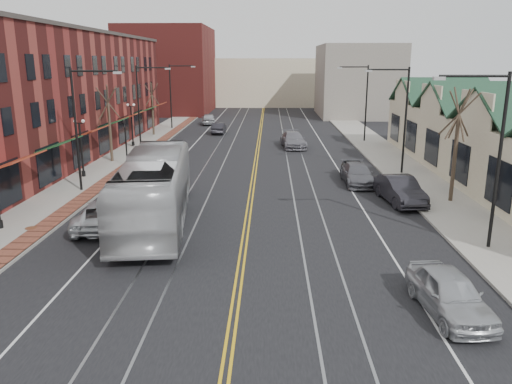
# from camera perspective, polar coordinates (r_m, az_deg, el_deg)

# --- Properties ---
(ground) EXTENTS (160.00, 160.00, 0.00)m
(ground) POSITION_cam_1_polar(r_m,az_deg,el_deg) (18.43, -2.41, -13.02)
(ground) COLOR black
(ground) RESTS_ON ground
(sidewalk_left) EXTENTS (4.00, 120.00, 0.15)m
(sidewalk_left) POSITION_cam_1_polar(r_m,az_deg,el_deg) (39.52, -17.97, 1.61)
(sidewalk_left) COLOR gray
(sidewalk_left) RESTS_ON ground
(sidewalk_right) EXTENTS (4.00, 120.00, 0.15)m
(sidewalk_right) POSITION_cam_1_polar(r_m,az_deg,el_deg) (38.78, 17.72, 1.39)
(sidewalk_right) COLOR gray
(sidewalk_right) RESTS_ON ground
(building_left) EXTENTS (10.00, 50.00, 11.00)m
(building_left) POSITION_cam_1_polar(r_m,az_deg,el_deg) (47.85, -23.76, 9.86)
(building_left) COLOR maroon
(building_left) RESTS_ON ground
(building_right) EXTENTS (8.00, 36.00, 4.60)m
(building_right) POSITION_cam_1_polar(r_m,az_deg,el_deg) (40.45, 26.18, 4.32)
(building_right) COLOR beige
(building_right) RESTS_ON ground
(backdrop_left) EXTENTS (14.00, 18.00, 14.00)m
(backdrop_left) POSITION_cam_1_polar(r_m,az_deg,el_deg) (87.98, -9.96, 13.54)
(backdrop_left) COLOR maroon
(backdrop_left) RESTS_ON ground
(backdrop_mid) EXTENTS (22.00, 14.00, 9.00)m
(backdrop_mid) POSITION_cam_1_polar(r_m,az_deg,el_deg) (101.35, 0.94, 12.47)
(backdrop_mid) COLOR beige
(backdrop_mid) RESTS_ON ground
(backdrop_right) EXTENTS (12.00, 16.00, 11.00)m
(backdrop_right) POSITION_cam_1_polar(r_m,az_deg,el_deg) (82.48, 11.50, 12.35)
(backdrop_right) COLOR slate
(backdrop_right) RESTS_ON ground
(streetlight_l_1) EXTENTS (3.33, 0.25, 8.00)m
(streetlight_l_1) POSITION_cam_1_polar(r_m,az_deg,el_deg) (34.70, -19.29, 8.07)
(streetlight_l_1) COLOR black
(streetlight_l_1) RESTS_ON sidewalk_left
(streetlight_l_2) EXTENTS (3.33, 0.25, 8.00)m
(streetlight_l_2) POSITION_cam_1_polar(r_m,az_deg,el_deg) (49.92, -12.82, 10.33)
(streetlight_l_2) COLOR black
(streetlight_l_2) RESTS_ON sidewalk_left
(streetlight_l_3) EXTENTS (3.33, 0.25, 8.00)m
(streetlight_l_3) POSITION_cam_1_polar(r_m,az_deg,el_deg) (65.52, -9.37, 11.47)
(streetlight_l_3) COLOR black
(streetlight_l_3) RESTS_ON sidewalk_left
(streetlight_r_0) EXTENTS (3.33, 0.25, 8.00)m
(streetlight_r_0) POSITION_cam_1_polar(r_m,az_deg,el_deg) (24.60, 25.26, 5.04)
(streetlight_r_0) COLOR black
(streetlight_r_0) RESTS_ON sidewalk_right
(streetlight_r_1) EXTENTS (3.33, 0.25, 8.00)m
(streetlight_r_1) POSITION_cam_1_polar(r_m,az_deg,el_deg) (39.67, 16.16, 9.05)
(streetlight_r_1) COLOR black
(streetlight_r_1) RESTS_ON sidewalk_right
(streetlight_r_2) EXTENTS (3.33, 0.25, 8.00)m
(streetlight_r_2) POSITION_cam_1_polar(r_m,az_deg,el_deg) (55.26, 12.07, 10.77)
(streetlight_r_2) COLOR black
(streetlight_r_2) RESTS_ON sidewalk_right
(lamppost_l_2) EXTENTS (0.84, 0.28, 4.27)m
(lamppost_l_2) POSITION_cam_1_polar(r_m,az_deg,el_deg) (39.40, -19.32, 4.62)
(lamppost_l_2) COLOR black
(lamppost_l_2) RESTS_ON sidewalk_left
(lamppost_l_3) EXTENTS (0.84, 0.28, 4.27)m
(lamppost_l_3) POSITION_cam_1_polar(r_m,az_deg,el_deg) (52.57, -13.98, 7.37)
(lamppost_l_3) COLOR black
(lamppost_l_3) RESTS_ON sidewalk_left
(tree_left_near) EXTENTS (1.78, 1.37, 6.48)m
(tree_left_near) POSITION_cam_1_polar(r_m,az_deg,el_deg) (44.72, -16.41, 7.67)
(tree_left_near) COLOR #382B21
(tree_left_near) RESTS_ON sidewalk_left
(tree_left_far) EXTENTS (1.66, 1.28, 6.02)m
(tree_left_far) POSITION_cam_1_polar(r_m,az_deg,el_deg) (60.09, -11.75, 9.41)
(tree_left_far) COLOR #382B21
(tree_left_far) RESTS_ON sidewalk_left
(tree_right_mid) EXTENTS (1.90, 1.46, 6.93)m
(tree_right_mid) POSITION_cam_1_polar(r_m,az_deg,el_deg) (32.66, 21.90, 5.20)
(tree_right_mid) COLOR #382B21
(tree_right_mid) RESTS_ON sidewalk_right
(manhole_far) EXTENTS (0.60, 0.60, 0.02)m
(manhole_far) POSITION_cam_1_polar(r_m,az_deg,el_deg) (28.53, -24.33, -3.77)
(manhole_far) COLOR #592D19
(manhole_far) RESTS_ON sidewalk_left
(traffic_signal) EXTENTS (0.18, 0.15, 3.80)m
(traffic_signal) POSITION_cam_1_polar(r_m,az_deg,el_deg) (42.42, -14.66, 5.84)
(traffic_signal) COLOR black
(traffic_signal) RESTS_ON sidewalk_left
(transit_bus) EXTENTS (4.72, 13.81, 3.77)m
(transit_bus) POSITION_cam_1_polar(r_m,az_deg,el_deg) (27.49, -11.51, 0.36)
(transit_bus) COLOR #B2B2B4
(transit_bus) RESTS_ON ground
(parked_suv) EXTENTS (2.90, 5.55, 1.49)m
(parked_suv) POSITION_cam_1_polar(r_m,az_deg,el_deg) (27.58, -16.90, -2.40)
(parked_suv) COLOR silver
(parked_suv) RESTS_ON ground
(parked_car_a) EXTENTS (2.28, 4.67, 1.53)m
(parked_car_a) POSITION_cam_1_polar(r_m,az_deg,el_deg) (18.91, 21.26, -10.75)
(parked_car_a) COLOR #A9ACB0
(parked_car_a) RESTS_ON ground
(parked_car_b) EXTENTS (2.40, 5.25, 1.67)m
(parked_car_b) POSITION_cam_1_polar(r_m,az_deg,el_deg) (32.15, 16.13, 0.23)
(parked_car_b) COLOR #232228
(parked_car_b) RESTS_ON ground
(parked_car_c) EXTENTS (2.07, 4.98, 1.44)m
(parked_car_c) POSITION_cam_1_polar(r_m,az_deg,el_deg) (36.41, 11.52, 1.99)
(parked_car_c) COLOR #5C5C63
(parked_car_c) RESTS_ON ground
(parked_car_d) EXTENTS (1.79, 4.21, 1.42)m
(parked_car_d) POSITION_cam_1_polar(r_m,az_deg,el_deg) (37.90, 11.13, 2.50)
(parked_car_d) COLOR black
(parked_car_d) RESTS_ON ground
(distant_car_left) EXTENTS (1.47, 4.06, 1.33)m
(distant_car_left) POSITION_cam_1_polar(r_m,az_deg,el_deg) (61.05, -4.25, 7.29)
(distant_car_left) COLOR black
(distant_car_left) RESTS_ON ground
(distant_car_right) EXTENTS (2.74, 5.65, 1.58)m
(distant_car_right) POSITION_cam_1_polar(r_m,az_deg,el_deg) (51.07, 4.27, 5.96)
(distant_car_right) COLOR slate
(distant_car_right) RESTS_ON ground
(distant_car_far) EXTENTS (2.37, 4.73, 1.55)m
(distant_car_far) POSITION_cam_1_polar(r_m,az_deg,el_deg) (70.15, -5.44, 8.32)
(distant_car_far) COLOR #A8ABB0
(distant_car_far) RESTS_ON ground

